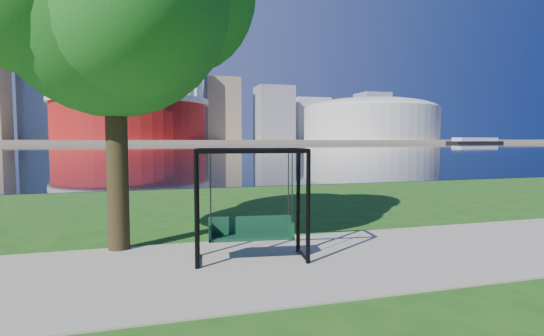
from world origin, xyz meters
name	(u,v)px	position (x,y,z in m)	size (l,w,h in m)	color
ground	(279,256)	(0.00, 0.00, 0.00)	(900.00, 900.00, 0.00)	#1E5114
path	(287,263)	(0.00, -0.50, 0.01)	(120.00, 4.00, 0.03)	#9E937F
river	(157,149)	(0.00, 102.00, 0.01)	(900.00, 180.00, 0.02)	black
far_bank	(150,141)	(0.00, 306.00, 1.00)	(900.00, 228.00, 2.00)	#937F60
stadium	(131,117)	(-10.00, 235.00, 14.23)	(83.00, 83.00, 32.00)	maroon
arena	(370,118)	(135.00, 235.00, 15.87)	(84.00, 84.00, 26.56)	beige
skyline	(143,94)	(-4.27, 319.39, 35.89)	(392.00, 66.00, 96.50)	gray
swing	(251,207)	(-0.60, -0.13, 1.03)	(2.17, 1.15, 2.12)	black
barge	(475,141)	(173.09, 186.38, 1.50)	(33.67, 11.28, 3.31)	black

